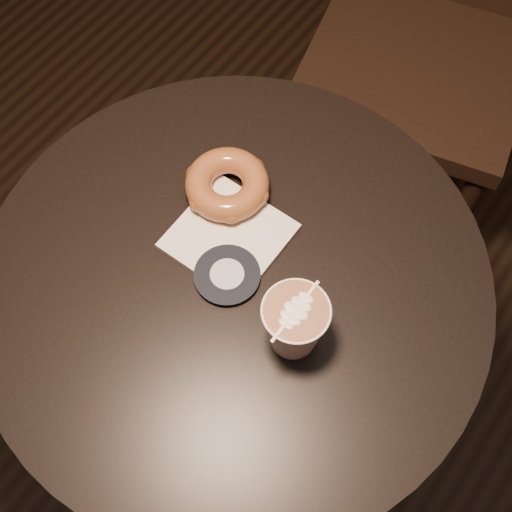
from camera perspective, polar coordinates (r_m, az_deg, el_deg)
name	(u,v)px	position (r m, az deg, el deg)	size (l,w,h in m)	color
cafe_table	(237,330)	(1.14, -1.51, -5.98)	(0.70, 0.70, 0.75)	black
pastry_bag	(229,236)	(0.98, -2.18, 1.62)	(0.14, 0.14, 0.01)	white
doughnut	(227,184)	(1.00, -2.33, 5.75)	(0.12, 0.12, 0.04)	brown
latte_cup	(294,325)	(0.88, 3.09, -5.51)	(0.08, 0.08, 0.09)	white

